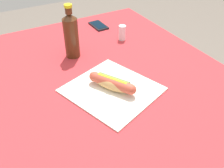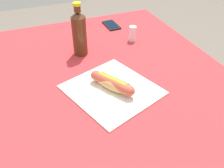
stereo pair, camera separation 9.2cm
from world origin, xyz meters
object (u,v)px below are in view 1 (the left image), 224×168
hot_dog (112,83)px  soda_bottle (71,35)px  cell_phone (98,25)px  salt_shaker (122,33)px

hot_dog → soda_bottle: size_ratio=0.73×
cell_phone → salt_shaker: (0.20, 0.03, 0.03)m
hot_dog → cell_phone: size_ratio=1.39×
soda_bottle → salt_shaker: size_ratio=3.17×
cell_phone → soda_bottle: bearing=-46.8°
hot_dog → salt_shaker: bearing=143.9°
hot_dog → cell_phone: hot_dog is taller
soda_bottle → salt_shaker: 0.29m
cell_phone → soda_bottle: (0.23, -0.24, 0.10)m
salt_shaker → soda_bottle: bearing=-84.2°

